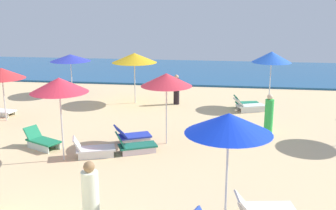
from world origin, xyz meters
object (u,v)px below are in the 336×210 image
umbrella_8 (59,85)px  lounge_chair_8_0 (42,141)px  umbrella_6 (134,58)px  beachgoer_6 (91,198)px  umbrella_3 (229,124)px  beachgoer_5 (176,90)px  lounge_chair_5_0 (246,103)px  lounge_chair_0_0 (134,146)px  umbrella_0 (166,80)px  lounge_chair_3_0 (263,209)px  umbrella_4 (70,58)px  lounge_chair_8_1 (93,149)px  umbrella_5 (272,57)px  lounge_chair_0_1 (132,136)px  lounge_chair_5_1 (249,106)px  beachgoer_2 (269,115)px  umbrella_1 (2,73)px

umbrella_8 → lounge_chair_8_0: umbrella_8 is taller
umbrella_6 → beachgoer_6: 12.10m
umbrella_3 → beachgoer_5: 11.73m
lounge_chair_5_0 → lounge_chair_8_0: lounge_chair_8_0 is taller
beachgoer_6 → lounge_chair_0_0: bearing=14.6°
umbrella_0 → umbrella_3: (2.16, -5.34, 0.08)m
beachgoer_6 → lounge_chair_5_0: bearing=-5.3°
lounge_chair_3_0 → umbrella_4: size_ratio=0.67×
lounge_chair_8_1 → umbrella_3: bearing=-149.6°
lounge_chair_0_0 → umbrella_5: bearing=-61.4°
lounge_chair_0_1 → lounge_chair_5_1: size_ratio=0.92×
lounge_chair_5_1 → umbrella_8: bearing=116.1°
umbrella_0 → beachgoer_2: size_ratio=1.67×
lounge_chair_3_0 → lounge_chair_5_1: bearing=-10.5°
lounge_chair_5_0 → lounge_chair_5_1: 0.71m
lounge_chair_8_0 → lounge_chair_5_0: bearing=-21.3°
umbrella_4 → beachgoer_6: 14.56m
lounge_chair_3_0 → beachgoer_6: (-3.92, -0.98, 0.51)m
umbrella_0 → umbrella_4: 9.82m
beachgoer_2 → umbrella_5: bearing=121.4°
lounge_chair_0_0 → lounge_chair_8_0: bearing=65.0°
lounge_chair_5_1 → umbrella_3: bearing=152.2°
umbrella_5 → lounge_chair_0_1: bearing=-132.2°
beachgoer_5 → lounge_chair_3_0: bearing=20.7°
umbrella_0 → umbrella_5: umbrella_5 is taller
lounge_chair_5_1 → umbrella_8: umbrella_8 is taller
umbrella_1 → umbrella_5: umbrella_5 is taller
lounge_chair_3_0 → lounge_chair_0_1: bearing=31.9°
lounge_chair_8_0 → beachgoer_6: size_ratio=0.90×
umbrella_0 → beachgoer_5: bearing=93.4°
lounge_chair_5_1 → lounge_chair_8_1: lounge_chair_8_1 is taller
lounge_chair_0_1 → umbrella_8: 3.50m
lounge_chair_0_1 → lounge_chair_5_1: bearing=-67.2°
beachgoer_2 → beachgoer_6: 9.14m
lounge_chair_8_0 → lounge_chair_8_1: 2.13m
umbrella_1 → lounge_chair_3_0: 12.72m
lounge_chair_5_1 → beachgoer_2: bearing=168.9°
umbrella_6 → lounge_chair_3_0: bearing=-63.1°
umbrella_3 → umbrella_8: bearing=148.0°
umbrella_8 → lounge_chair_3_0: bearing=-25.5°
lounge_chair_0_0 → lounge_chair_3_0: 5.61m
lounge_chair_5_1 → beachgoer_6: 11.73m
umbrella_6 → beachgoer_5: size_ratio=1.70×
umbrella_8 → umbrella_6: bearing=85.4°
umbrella_0 → umbrella_1: 7.68m
umbrella_5 → umbrella_6: bearing=-179.2°
lounge_chair_0_1 → lounge_chair_5_1: lounge_chair_0_1 is taller
umbrella_1 → lounge_chair_5_1: umbrella_1 is taller
umbrella_4 → umbrella_6: size_ratio=0.88×
lounge_chair_3_0 → beachgoer_5: 11.50m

